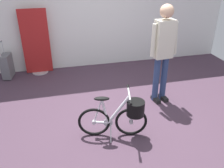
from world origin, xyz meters
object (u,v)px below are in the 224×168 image
object	(u,v)px
folding_bike_foreground	(121,115)
visitor_near_wall	(163,48)
rolling_suitcase	(7,66)
floor_banner_stand	(36,46)

from	to	relation	value
folding_bike_foreground	visitor_near_wall	world-z (taller)	visitor_near_wall
folding_bike_foreground	rolling_suitcase	world-z (taller)	rolling_suitcase
floor_banner_stand	folding_bike_foreground	distance (m)	2.94
floor_banner_stand	visitor_near_wall	xyz separation A→B (m)	(2.21, -1.81, 0.37)
folding_bike_foreground	rolling_suitcase	size ratio (longest dim) A/B	1.21
floor_banner_stand	visitor_near_wall	distance (m)	2.88
rolling_suitcase	folding_bike_foreground	bearing A→B (deg)	-53.10
visitor_near_wall	floor_banner_stand	bearing A→B (deg)	140.64
visitor_near_wall	rolling_suitcase	size ratio (longest dim) A/B	2.11
floor_banner_stand	rolling_suitcase	size ratio (longest dim) A/B	1.77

